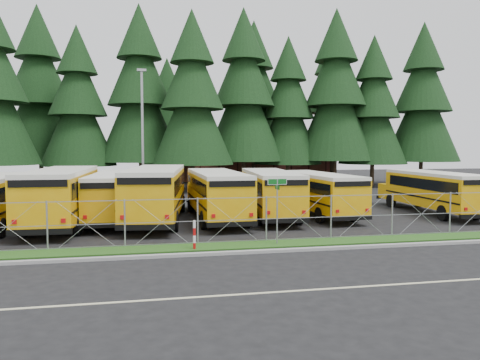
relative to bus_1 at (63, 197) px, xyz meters
name	(u,v)px	position (x,y,z in m)	size (l,w,h in m)	color
ground	(282,236)	(10.43, -5.37, -1.49)	(120.00, 120.00, 0.00)	black
curb	(304,249)	(10.43, -8.47, -1.43)	(50.00, 0.25, 0.12)	gray
grass_verge	(293,243)	(10.43, -7.07, -1.46)	(50.00, 1.40, 0.06)	#184213
road_lane_line	(359,287)	(10.43, -13.37, -1.48)	(50.00, 0.12, 0.01)	beige
chainlink_fence	(288,218)	(10.43, -6.37, -0.49)	(44.00, 0.10, 2.00)	#96989E
brick_building	(239,156)	(16.43, 34.63, 1.51)	(22.00, 10.00, 6.00)	brown
bus_1	(63,197)	(0.00, 0.00, 0.00)	(2.68, 11.35, 2.98)	orange
bus_2	(116,197)	(2.67, 0.99, -0.14)	(2.42, 10.25, 2.69)	orange
bus_3	(157,195)	(4.91, 0.26, 0.01)	(2.70, 11.44, 3.00)	orange
bus_4	(216,196)	(8.20, 0.19, -0.11)	(2.49, 10.54, 2.76)	orange
bus_5	(269,194)	(11.46, 0.67, -0.13)	(2.45, 10.39, 2.72)	orange
bus_6	(316,194)	(14.39, 0.70, -0.20)	(2.31, 9.81, 2.57)	orange
bus_east	(432,193)	(21.73, 0.03, -0.19)	(2.34, 9.92, 2.60)	orange
street_sign	(277,197)	(9.70, -7.11, 0.55)	(0.84, 0.55, 2.81)	#96989E
striped_bollard	(194,235)	(6.17, -7.47, -0.89)	(0.11, 0.11, 1.20)	#B20C0C
light_standard	(142,129)	(4.12, 11.33, 4.01)	(0.70, 0.35, 10.14)	#96989E
conifer_2	(78,108)	(-1.97, 21.62, 6.42)	(7.16, 7.16, 15.83)	black
conifer_3	(140,97)	(3.89, 21.79, 7.62)	(8.23, 8.23, 18.21)	black
conifer_4	(192,101)	(8.72, 18.32, 7.00)	(7.68, 7.68, 16.98)	black
conifer_5	(244,98)	(14.35, 21.67, 7.72)	(8.33, 8.33, 18.41)	black
conifer_6	(288,111)	(19.27, 22.06, 6.43)	(7.16, 7.16, 15.84)	black
conifer_7	(336,98)	(24.14, 20.91, 7.85)	(8.45, 8.45, 18.68)	black
conifer_8	(373,111)	(28.19, 20.35, 6.51)	(7.23, 7.23, 15.99)	black
conifer_9	(423,104)	(34.01, 20.38, 7.34)	(7.98, 7.98, 17.66)	black
conifer_10	(39,96)	(-6.39, 26.20, 7.93)	(8.52, 8.52, 18.84)	black
conifer_11	(168,121)	(6.89, 28.56, 5.67)	(6.47, 6.47, 14.31)	black
conifer_12	(254,102)	(16.86, 27.78, 7.92)	(8.51, 8.51, 18.82)	black
conifer_13	(333,106)	(26.26, 26.76, 7.56)	(8.18, 8.18, 18.10)	black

